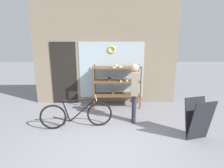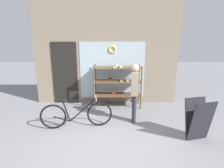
{
  "view_description": "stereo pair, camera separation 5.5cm",
  "coord_description": "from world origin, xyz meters",
  "px_view_note": "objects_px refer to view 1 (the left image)",
  "views": [
    {
      "loc": [
        0.11,
        -3.19,
        2.12
      ],
      "look_at": [
        0.18,
        1.0,
        1.09
      ],
      "focal_mm": 28.0,
      "sensor_mm": 36.0,
      "label": 1
    },
    {
      "loc": [
        0.16,
        -3.19,
        2.12
      ],
      "look_at": [
        0.18,
        1.0,
        1.09
      ],
      "focal_mm": 28.0,
      "sensor_mm": 36.0,
      "label": 2
    }
  ],
  "objects_px": {
    "bicycle": "(76,115)",
    "pedestrian": "(134,89)",
    "sandwich_board": "(198,119)",
    "display_case": "(117,82)"
  },
  "relations": [
    {
      "from": "bicycle",
      "to": "pedestrian",
      "type": "xyz_separation_m",
      "value": [
        1.48,
        0.3,
        0.57
      ]
    },
    {
      "from": "display_case",
      "to": "bicycle",
      "type": "bearing_deg",
      "value": -126.18
    },
    {
      "from": "bicycle",
      "to": "sandwich_board",
      "type": "distance_m",
      "value": 2.82
    },
    {
      "from": "bicycle",
      "to": "display_case",
      "type": "bearing_deg",
      "value": 46.0
    },
    {
      "from": "sandwich_board",
      "to": "pedestrian",
      "type": "xyz_separation_m",
      "value": [
        -1.28,
        0.88,
        0.45
      ]
    },
    {
      "from": "bicycle",
      "to": "pedestrian",
      "type": "bearing_deg",
      "value": 3.62
    },
    {
      "from": "display_case",
      "to": "pedestrian",
      "type": "xyz_separation_m",
      "value": [
        0.4,
        -1.18,
        0.08
      ]
    },
    {
      "from": "sandwich_board",
      "to": "pedestrian",
      "type": "height_order",
      "value": "pedestrian"
    },
    {
      "from": "sandwich_board",
      "to": "pedestrian",
      "type": "distance_m",
      "value": 1.62
    },
    {
      "from": "display_case",
      "to": "bicycle",
      "type": "height_order",
      "value": "display_case"
    }
  ]
}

